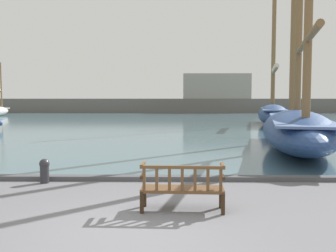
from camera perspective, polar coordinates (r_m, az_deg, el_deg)
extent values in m
plane|color=slate|center=(6.39, -5.30, -15.71)|extent=(160.00, 160.00, 0.00)
cube|color=#476670|center=(50.02, 0.12, 1.76)|extent=(100.00, 80.00, 0.08)
cube|color=#4C4C50|center=(10.07, -2.92, -7.93)|extent=(40.00, 0.30, 0.12)
cube|color=#322113|center=(7.68, -3.59, -10.64)|extent=(0.07, 0.07, 0.42)
cube|color=#322113|center=(7.66, 8.07, -10.72)|extent=(0.07, 0.07, 0.42)
cube|color=#322113|center=(7.25, -4.01, -11.55)|extent=(0.07, 0.07, 0.42)
cube|color=#322113|center=(7.22, 8.38, -11.63)|extent=(0.07, 0.07, 0.42)
cube|color=brown|center=(7.36, 2.21, -9.60)|extent=(1.62, 0.58, 0.06)
cube|color=brown|center=(7.04, 2.19, -6.32)|extent=(1.60, 0.11, 0.06)
cube|color=brown|center=(7.14, -3.66, -8.11)|extent=(0.06, 0.04, 0.41)
cube|color=brown|center=(7.11, -1.72, -8.14)|extent=(0.06, 0.04, 0.41)
cube|color=brown|center=(7.10, 0.23, -8.17)|extent=(0.06, 0.04, 0.41)
cube|color=brown|center=(7.09, 2.18, -8.18)|extent=(0.06, 0.04, 0.41)
cube|color=brown|center=(7.09, 4.14, -8.19)|extent=(0.06, 0.04, 0.41)
cube|color=brown|center=(7.10, 6.10, -8.19)|extent=(0.06, 0.04, 0.41)
cube|color=brown|center=(7.12, 8.05, -8.18)|extent=(0.06, 0.04, 0.41)
cube|color=#322113|center=(7.26, -3.94, -7.65)|extent=(0.07, 0.30, 0.06)
cube|color=brown|center=(7.31, -3.86, -5.86)|extent=(0.08, 0.47, 0.04)
cube|color=#322113|center=(7.24, 8.36, -7.72)|extent=(0.07, 0.30, 0.06)
cube|color=brown|center=(7.29, 8.31, -5.92)|extent=(0.08, 0.47, 0.04)
ellipsoid|color=navy|center=(31.01, 15.71, 1.69)|extent=(4.42, 10.34, 1.63)
cube|color=#516B9E|center=(30.99, 15.72, 2.51)|extent=(3.60, 9.03, 0.08)
cylinder|color=brown|center=(31.79, 15.95, 14.81)|extent=(0.23, 0.23, 13.45)
cylinder|color=brown|center=(28.96, 16.01, 8.09)|extent=(1.19, 4.62, 0.18)
cylinder|color=silver|center=(28.97, 16.01, 8.45)|extent=(1.27, 4.20, 0.37)
cylinder|color=brown|center=(34.24, 15.68, 10.84)|extent=(0.23, 0.23, 9.67)
ellipsoid|color=navy|center=(16.35, 19.07, -0.54)|extent=(5.30, 11.66, 1.62)
cube|color=#516B9E|center=(16.32, 19.11, 1.02)|extent=(4.32, 10.18, 0.08)
cylinder|color=brown|center=(13.65, 20.40, 12.07)|extent=(1.64, 6.04, 0.22)
cylinder|color=brown|center=(20.18, 18.64, 16.61)|extent=(0.27, 0.27, 10.42)
cylinder|color=brown|center=(50.30, -24.08, 5.69)|extent=(0.16, 0.16, 5.53)
cylinder|color=#2D2D33|center=(10.23, -18.29, -6.86)|extent=(0.23, 0.23, 0.50)
sphere|color=#2D2D33|center=(10.19, -18.32, -5.49)|extent=(0.26, 0.26, 0.26)
cube|color=#66605B|center=(55.52, 0.20, 3.08)|extent=(59.35, 2.40, 2.15)
cube|color=gray|center=(55.90, 7.44, 6.03)|extent=(9.84, 2.00, 3.67)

